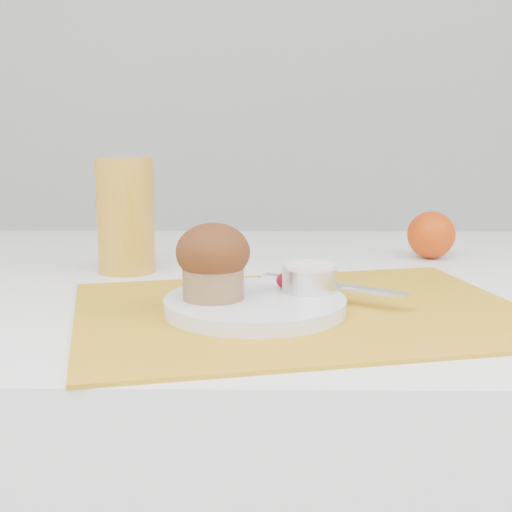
{
  "coord_description": "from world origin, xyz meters",
  "views": [
    {
      "loc": [
        -0.05,
        -0.88,
        0.96
      ],
      "look_at": [
        -0.07,
        -0.06,
        0.8
      ],
      "focal_mm": 50.0,
      "sensor_mm": 36.0,
      "label": 1
    }
  ],
  "objects_px": {
    "plate": "(255,305)",
    "muffin": "(213,261)",
    "orange": "(431,235)",
    "juice_glass": "(126,215)"
  },
  "relations": [
    {
      "from": "orange",
      "to": "juice_glass",
      "type": "distance_m",
      "value": 0.46
    },
    {
      "from": "orange",
      "to": "muffin",
      "type": "distance_m",
      "value": 0.45
    },
    {
      "from": "muffin",
      "to": "juice_glass",
      "type": "bearing_deg",
      "value": 120.99
    },
    {
      "from": "orange",
      "to": "plate",
      "type": "bearing_deg",
      "value": -128.82
    },
    {
      "from": "juice_glass",
      "to": "muffin",
      "type": "height_order",
      "value": "juice_glass"
    },
    {
      "from": "orange",
      "to": "juice_glass",
      "type": "height_order",
      "value": "juice_glass"
    },
    {
      "from": "plate",
      "to": "muffin",
      "type": "relative_size",
      "value": 2.4
    },
    {
      "from": "plate",
      "to": "juice_glass",
      "type": "bearing_deg",
      "value": 129.04
    },
    {
      "from": "plate",
      "to": "muffin",
      "type": "xyz_separation_m",
      "value": [
        -0.04,
        -0.0,
        0.05
      ]
    },
    {
      "from": "plate",
      "to": "orange",
      "type": "bearing_deg",
      "value": 51.18
    }
  ]
}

